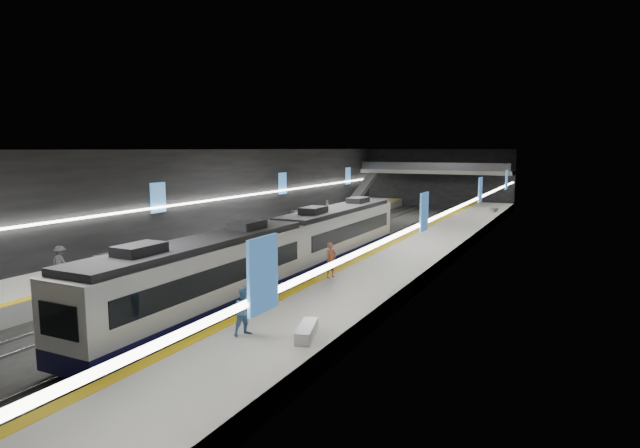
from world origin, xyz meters
The scene contains 26 objects.
ground centered at (0.00, 0.00, 0.00)m, with size 70.00×70.00×0.00m, color black.
ceiling centered at (0.00, 0.00, 8.00)m, with size 20.00×70.00×0.04m, color beige.
wall_left centered at (-10.00, 0.00, 4.00)m, with size 0.04×70.00×8.00m, color black.
wall_right centered at (10.00, 0.00, 4.00)m, with size 0.04×70.00×8.00m, color black.
wall_back centered at (0.00, 35.00, 4.00)m, with size 20.00×0.04×8.00m, color black.
platform_left centered at (-7.50, 0.00, 0.50)m, with size 5.00×70.00×1.00m, color slate.
tile_surface_left centered at (-7.50, 0.00, 1.01)m, with size 5.00×70.00×0.02m, color #B6B6B1.
tactile_strip_left centered at (-5.30, 0.00, 1.02)m, with size 0.60×70.00×0.02m, color #E2B40B.
platform_right centered at (7.50, 0.00, 0.50)m, with size 5.00×70.00×1.00m, color slate.
tile_surface_right centered at (7.50, 0.00, 1.01)m, with size 5.00×70.00×0.02m, color #B6B6B1.
tactile_strip_right centered at (5.30, 0.00, 1.02)m, with size 0.60×70.00×0.02m, color #E2B40B.
rails centered at (0.00, 0.00, 0.06)m, with size 6.52×70.00×0.12m.
train centered at (2.50, -11.06, 2.20)m, with size 2.69×30.04×3.60m.
ad_posters centered at (0.00, 1.00, 4.50)m, with size 19.94×53.50×2.20m.
cove_light_left centered at (-9.80, 0.00, 3.80)m, with size 0.25×68.60×0.12m, color white.
cove_light_right centered at (9.80, 0.00, 3.80)m, with size 0.25×68.60×0.12m, color white.
mezzanine_bridge centered at (0.00, 32.93, 5.04)m, with size 20.00×3.00×1.50m.
escalator centered at (-7.50, 26.00, 2.90)m, with size 1.20×8.00×0.60m, color #99999E.
bench_left_near centered at (-8.81, -13.81, 1.25)m, with size 0.57×2.06×0.50m, color #99999E.
bench_left_far centered at (-9.50, 12.41, 1.24)m, with size 0.55×1.98×0.48m, color #99999E.
bench_right_near centered at (8.97, -20.55, 1.25)m, with size 0.56×2.02×0.49m, color #99999E.
bench_right_far centered at (9.06, 24.45, 1.20)m, with size 0.45×1.62×0.40m, color #99999E.
passenger_right_a centered at (5.77, -11.59, 1.97)m, with size 0.71×0.47×1.95m, color #B86144.
passenger_right_b centered at (6.77, -21.36, 1.95)m, with size 0.92×0.72×1.90m, color #5386B4.
passenger_left_a centered at (-6.06, 12.59, 1.85)m, with size 1.00×0.42×1.71m, color beige.
passenger_left_b centered at (-7.48, -18.26, 1.90)m, with size 1.16×0.67×1.79m, color #43444B.
Camera 1 is at (18.00, -37.62, 8.07)m, focal length 30.00 mm.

